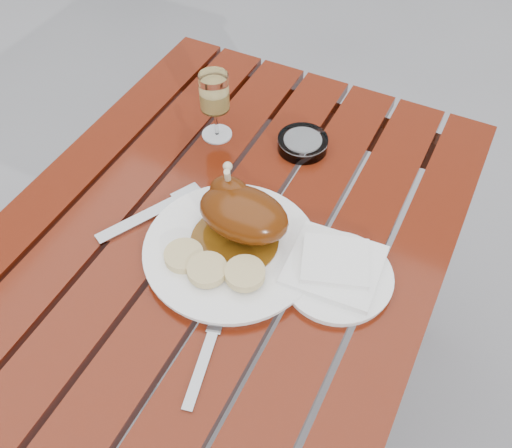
{
  "coord_description": "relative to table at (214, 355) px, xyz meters",
  "views": [
    {
      "loc": [
        0.36,
        -0.51,
        1.57
      ],
      "look_at": [
        0.06,
        0.09,
        0.78
      ],
      "focal_mm": 40.0,
      "sensor_mm": 36.0,
      "label": 1
    }
  ],
  "objects": [
    {
      "name": "roast_duck",
      "position": [
        0.04,
        0.07,
        0.44
      ],
      "size": [
        0.17,
        0.16,
        0.12
      ],
      "color": "#5C350A",
      "rests_on": "dinner_plate"
    },
    {
      "name": "bread_dumplings",
      "position": [
        0.04,
        -0.03,
        0.41
      ],
      "size": [
        0.18,
        0.09,
        0.02
      ],
      "color": "tan",
      "rests_on": "dinner_plate"
    },
    {
      "name": "napkin",
      "position": [
        0.22,
        0.07,
        0.4
      ],
      "size": [
        0.17,
        0.16,
        0.01
      ],
      "primitive_type": "cube",
      "rotation": [
        0.0,
        0.0,
        0.07
      ],
      "color": "white",
      "rests_on": "side_plate"
    },
    {
      "name": "side_plate",
      "position": [
        0.23,
        0.06,
        0.38
      ],
      "size": [
        0.25,
        0.25,
        0.02
      ],
      "primitive_type": "cylinder",
      "rotation": [
        0.0,
        0.0,
        -0.32
      ],
      "color": "white",
      "rests_on": "table"
    },
    {
      "name": "ashtray",
      "position": [
        0.04,
        0.34,
        0.39
      ],
      "size": [
        0.11,
        0.11,
        0.03
      ],
      "primitive_type": "cylinder",
      "rotation": [
        0.0,
        0.0,
        -0.08
      ],
      "color": "#B2B7BC",
      "rests_on": "table"
    },
    {
      "name": "wine_glass",
      "position": [
        -0.14,
        0.3,
        0.45
      ],
      "size": [
        0.08,
        0.08,
        0.15
      ],
      "primitive_type": "cylinder",
      "rotation": [
        0.0,
        0.0,
        0.37
      ],
      "color": "#D9BB62",
      "rests_on": "table"
    },
    {
      "name": "dinner_plate",
      "position": [
        0.04,
        0.03,
        0.39
      ],
      "size": [
        0.33,
        0.33,
        0.02
      ],
      "primitive_type": "cylinder",
      "rotation": [
        0.0,
        0.0,
        -0.06
      ],
      "color": "white",
      "rests_on": "table"
    },
    {
      "name": "knife",
      "position": [
        0.1,
        -0.17,
        0.38
      ],
      "size": [
        0.06,
        0.18,
        0.01
      ],
      "primitive_type": "cube",
      "rotation": [
        0.0,
        0.0,
        0.22
      ],
      "color": "gray",
      "rests_on": "table"
    },
    {
      "name": "table",
      "position": [
        0.0,
        0.0,
        0.0
      ],
      "size": [
        0.8,
        1.2,
        0.75
      ],
      "primitive_type": "cube",
      "color": "maroon",
      "rests_on": "ground"
    },
    {
      "name": "ground",
      "position": [
        0.0,
        0.0,
        -0.38
      ],
      "size": [
        60.0,
        60.0,
        0.0
      ],
      "primitive_type": "plane",
      "color": "slate",
      "rests_on": "ground"
    },
    {
      "name": "fork",
      "position": [
        -0.14,
        0.03,
        0.38
      ],
      "size": [
        0.12,
        0.19,
        0.01
      ],
      "primitive_type": "cube",
      "rotation": [
        0.0,
        0.0,
        -0.48
      ],
      "color": "gray",
      "rests_on": "table"
    }
  ]
}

